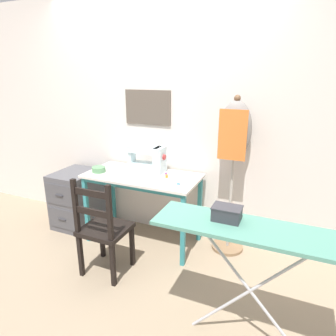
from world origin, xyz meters
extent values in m
plane|color=gray|center=(0.00, 0.00, 0.00)|extent=(14.00, 14.00, 0.00)
cube|color=silver|center=(0.00, 0.64, 1.27)|extent=(10.00, 0.05, 2.55)
cube|color=brown|center=(-0.09, 0.60, 1.40)|extent=(0.53, 0.02, 0.36)
cube|color=silver|center=(0.00, 0.29, 0.74)|extent=(1.17, 0.57, 0.02)
cube|color=teal|center=(0.00, 0.04, 0.71)|extent=(1.09, 0.03, 0.04)
cube|color=teal|center=(-0.55, 0.04, 0.37)|extent=(0.04, 0.04, 0.73)
cube|color=teal|center=(0.55, 0.04, 0.37)|extent=(0.04, 0.04, 0.73)
cube|color=teal|center=(-0.55, 0.53, 0.37)|extent=(0.04, 0.04, 0.73)
cube|color=teal|center=(0.55, 0.53, 0.37)|extent=(0.04, 0.04, 0.73)
cube|color=silver|center=(-0.01, 0.42, 0.80)|extent=(0.39, 0.19, 0.08)
cube|color=silver|center=(0.13, 0.42, 0.93)|extent=(0.09, 0.16, 0.19)
cube|color=silver|center=(-0.04, 0.42, 0.99)|extent=(0.34, 0.14, 0.07)
cube|color=silver|center=(-0.19, 0.42, 0.90)|extent=(0.04, 0.10, 0.12)
cylinder|color=#B22D2D|center=(0.19, 0.42, 0.93)|extent=(0.02, 0.06, 0.06)
cylinder|color=#99999E|center=(0.13, 0.42, 1.04)|extent=(0.01, 0.01, 0.02)
cylinder|color=#56895B|center=(-0.46, 0.19, 0.78)|extent=(0.14, 0.14, 0.05)
cylinder|color=#2F4B32|center=(-0.46, 0.19, 0.81)|extent=(0.11, 0.11, 0.01)
cube|color=silver|center=(0.49, 0.13, 0.76)|extent=(0.10, 0.09, 0.00)
cube|color=silver|center=(0.48, 0.12, 0.76)|extent=(0.07, 0.10, 0.00)
torus|color=#2870B7|center=(0.44, 0.18, 0.76)|extent=(0.03, 0.03, 0.01)
torus|color=#2870B7|center=(0.44, 0.19, 0.76)|extent=(0.03, 0.03, 0.01)
cylinder|color=purple|center=(0.22, 0.38, 0.77)|extent=(0.03, 0.03, 0.03)
cylinder|color=beige|center=(0.22, 0.38, 0.79)|extent=(0.03, 0.03, 0.00)
cylinder|color=beige|center=(0.22, 0.38, 0.76)|extent=(0.03, 0.03, 0.00)
cylinder|color=orange|center=(0.27, 0.30, 0.77)|extent=(0.03, 0.03, 0.04)
cylinder|color=beige|center=(0.27, 0.30, 0.79)|extent=(0.03, 0.03, 0.00)
cylinder|color=beige|center=(0.27, 0.30, 0.76)|extent=(0.03, 0.03, 0.00)
cube|color=black|center=(-0.06, -0.30, 0.42)|extent=(0.40, 0.38, 0.04)
cube|color=black|center=(-0.23, -0.14, 0.20)|extent=(0.04, 0.04, 0.40)
cube|color=black|center=(0.11, -0.14, 0.20)|extent=(0.04, 0.04, 0.40)
cube|color=black|center=(-0.23, -0.46, 0.20)|extent=(0.04, 0.04, 0.40)
cube|color=black|center=(0.11, -0.46, 0.20)|extent=(0.04, 0.04, 0.40)
cube|color=black|center=(-0.23, -0.46, 0.68)|extent=(0.04, 0.04, 0.48)
cube|color=black|center=(0.11, -0.46, 0.68)|extent=(0.04, 0.04, 0.48)
cube|color=black|center=(-0.06, -0.46, 0.83)|extent=(0.34, 0.02, 0.06)
cube|color=black|center=(-0.06, -0.46, 0.66)|extent=(0.34, 0.02, 0.06)
cube|color=#4C4C51|center=(-0.90, 0.30, 0.33)|extent=(0.43, 0.52, 0.66)
cube|color=#46464B|center=(-0.90, 0.04, 0.47)|extent=(0.40, 0.01, 0.24)
cube|color=#333338|center=(-0.90, 0.03, 0.47)|extent=(0.10, 0.01, 0.02)
cube|color=#46464B|center=(-0.90, 0.04, 0.18)|extent=(0.40, 0.01, 0.24)
cube|color=#333338|center=(-0.90, 0.03, 0.18)|extent=(0.10, 0.01, 0.02)
cylinder|color=#846647|center=(0.87, 0.50, 0.01)|extent=(0.32, 0.32, 0.03)
cylinder|color=#ADA89E|center=(0.87, 0.50, 0.54)|extent=(0.03, 0.03, 1.03)
ellipsoid|color=gray|center=(0.87, 0.50, 1.25)|extent=(0.30, 0.22, 0.55)
sphere|color=brown|center=(0.87, 0.50, 1.53)|extent=(0.06, 0.06, 0.06)
cube|color=orange|center=(0.87, 0.39, 1.22)|extent=(0.26, 0.01, 0.46)
cube|color=#518E7A|center=(1.25, -0.59, 0.86)|extent=(1.25, 0.34, 0.02)
cylinder|color=#B7B7BC|center=(1.25, -0.59, 0.42)|extent=(0.76, 0.02, 0.86)
cylinder|color=#B7B7BC|center=(1.25, -0.59, 0.42)|extent=(0.76, 0.02, 0.86)
cube|color=#333338|center=(1.06, -0.55, 0.91)|extent=(0.17, 0.12, 0.08)
cube|color=#38383D|center=(1.06, -0.55, 0.96)|extent=(0.18, 0.13, 0.01)
camera|label=1|loc=(1.40, -2.25, 1.75)|focal=32.00mm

